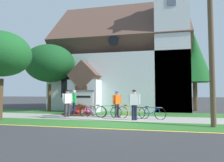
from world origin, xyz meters
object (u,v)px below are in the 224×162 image
cyclist_in_white_jersey (67,101)px  roadside_conifer (194,58)px  bicycle_red (130,112)px  bicycle_orange (93,111)px  cyclist_in_green_jersey (74,100)px  verge_sapling (1,54)px  yard_deciduous_tree (50,64)px  church_sign (81,98)px  utility_pole (208,15)px  bicycle_white (152,113)px  bicycle_silver (108,112)px  cyclist_in_red_jersey (134,102)px  bicycle_blue (83,110)px  cyclist_in_blue_jersey (117,102)px

cyclist_in_white_jersey → roadside_conifer: size_ratio=0.26×
bicycle_red → bicycle_orange: bicycle_red is taller
cyclist_in_green_jersey → verge_sapling: verge_sapling is taller
bicycle_red → roadside_conifer: size_ratio=0.26×
cyclist_in_green_jersey → roadside_conifer: 11.06m
roadside_conifer → yard_deciduous_tree: roadside_conifer is taller
church_sign → utility_pole: (7.87, -4.14, 4.01)m
church_sign → bicycle_white: 5.56m
bicycle_silver → verge_sapling: (-5.74, -2.58, 3.38)m
yard_deciduous_tree → verge_sapling: (0.21, -5.83, -0.32)m
bicycle_red → cyclist_in_red_jersey: bearing=-67.7°
bicycle_red → cyclist_in_white_jersey: bearing=-178.3°
church_sign → cyclist_in_red_jersey: 4.99m
cyclist_in_white_jersey → utility_pole: size_ratio=0.19×
bicycle_white → bicycle_blue: bearing=172.0°
bicycle_red → cyclist_in_white_jersey: cyclist_in_white_jersey is taller
yard_deciduous_tree → verge_sapling: 5.84m
bicycle_orange → cyclist_in_red_jersey: size_ratio=1.04×
church_sign → cyclist_in_blue_jersey: (2.98, -1.32, -0.19)m
cyclist_in_red_jersey → cyclist_in_blue_jersey: bearing=133.5°
bicycle_blue → cyclist_in_blue_jersey: cyclist_in_blue_jersey is taller
cyclist_in_blue_jersey → cyclist_in_green_jersey: bearing=171.4°
bicycle_silver → roadside_conifer: (6.23, 6.31, 4.28)m
cyclist_in_red_jersey → cyclist_in_green_jersey: cyclist_in_green_jersey is taller
church_sign → bicycle_red: bearing=-25.5°
bicycle_silver → cyclist_in_red_jersey: size_ratio=0.98×
verge_sapling → yard_deciduous_tree: bearing=92.1°
verge_sapling → bicycle_blue: bearing=37.9°
bicycle_silver → cyclist_in_green_jersey: cyclist_in_green_jersey is taller
bicycle_white → bicycle_blue: (-4.51, 0.64, 0.02)m
roadside_conifer → verge_sapling: roadside_conifer is taller
bicycle_silver → roadside_conifer: roadside_conifer is taller
bicycle_silver → cyclist_in_blue_jersey: size_ratio=1.02×
bicycle_red → bicycle_blue: 3.31m
bicycle_silver → bicycle_blue: bearing=166.0°
cyclist_in_green_jersey → yard_deciduous_tree: (-3.28, 2.39, 3.05)m
cyclist_in_green_jersey → roadside_conifer: (8.91, 5.45, 3.63)m
cyclist_in_white_jersey → roadside_conifer: 11.65m
bicycle_white → utility_pole: bearing=-40.0°
utility_pole → yard_deciduous_tree: utility_pole is taller
cyclist_in_red_jersey → cyclist_in_blue_jersey: 1.82m
bicycle_red → verge_sapling: (-7.15, -2.42, 3.37)m
bicycle_blue → bicycle_silver: bearing=-14.0°
bicycle_red → cyclist_in_white_jersey: (-4.07, -0.12, 0.66)m
cyclist_in_green_jersey → church_sign: bearing=78.6°
cyclist_in_blue_jersey → bicycle_blue: bearing=178.0°
bicycle_orange → yard_deciduous_tree: 7.09m
bicycle_white → bicycle_orange: size_ratio=0.90×
bicycle_silver → roadside_conifer: 9.85m
bicycle_blue → cyclist_in_blue_jersey: bearing=-2.0°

